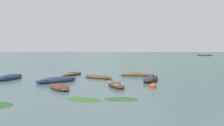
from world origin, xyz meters
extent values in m
plane|color=#476066|center=(0.00, 1500.00, 0.00)|extent=(6000.00, 6000.00, 0.00)
cone|color=slate|center=(-490.80, 1814.57, 194.28)|extent=(1447.10, 1447.10, 388.56)
cone|color=slate|center=(287.60, 1899.93, 156.78)|extent=(1106.37, 1106.37, 313.57)
cone|color=#56665B|center=(764.74, 1770.31, 307.91)|extent=(1531.82, 1531.82, 615.81)
ellipsoid|color=navy|center=(-8.73, 20.70, 0.20)|extent=(2.37, 4.05, 0.66)
cube|color=#28519E|center=(-8.73, 20.70, 0.39)|extent=(1.70, 2.92, 0.05)
cube|color=navy|center=(-8.73, 20.70, 0.44)|extent=(0.81, 0.34, 0.04)
ellipsoid|color=#4C3323|center=(1.39, 14.48, 0.15)|extent=(1.55, 3.18, 0.51)
cube|color=#B7B2A3|center=(1.39, 14.48, 0.31)|extent=(1.12, 2.29, 0.05)
cube|color=#4C3323|center=(1.39, 14.48, 0.36)|extent=(0.65, 0.21, 0.04)
ellipsoid|color=brown|center=(0.20, 20.82, 0.15)|extent=(3.33, 3.11, 0.50)
cube|color=#197A56|center=(0.20, 20.82, 0.30)|extent=(2.40, 2.24, 0.05)
cube|color=brown|center=(0.20, 20.82, 0.35)|extent=(0.49, 0.53, 0.04)
ellipsoid|color=#4C3323|center=(-2.72, 24.27, 0.15)|extent=(2.79, 4.31, 0.50)
cube|color=#B7B2A3|center=(-2.72, 24.27, 0.30)|extent=(2.01, 3.10, 0.05)
cube|color=#4C3323|center=(-2.72, 24.27, 0.35)|extent=(0.71, 0.39, 0.04)
ellipsoid|color=brown|center=(4.60, 22.48, 0.16)|extent=(3.59, 1.69, 0.53)
cube|color=#B7B2A3|center=(4.60, 22.48, 0.32)|extent=(2.58, 1.22, 0.05)
cube|color=brown|center=(4.60, 22.48, 0.37)|extent=(0.22, 0.66, 0.04)
ellipsoid|color=#4C3323|center=(-3.00, 13.71, 0.14)|extent=(2.30, 3.23, 0.47)
cube|color=#B22D28|center=(-3.00, 13.71, 0.28)|extent=(1.66, 2.33, 0.05)
cube|color=#4C3323|center=(-3.00, 13.71, 0.33)|extent=(0.66, 0.38, 0.04)
ellipsoid|color=navy|center=(-3.70, 17.92, 0.19)|extent=(4.00, 3.50, 0.65)
cube|color=olive|center=(-3.70, 17.92, 0.39)|extent=(2.88, 2.52, 0.05)
cube|color=navy|center=(-3.70, 17.92, 0.44)|extent=(0.55, 0.67, 0.04)
ellipsoid|color=#2D2826|center=(5.15, 18.06, 0.20)|extent=(2.81, 4.26, 0.66)
cube|color=#28519E|center=(5.15, 18.06, 0.40)|extent=(2.03, 3.07, 0.05)
cube|color=#2D2826|center=(5.15, 18.06, 0.45)|extent=(0.80, 0.42, 0.04)
cube|color=#4C3323|center=(72.07, 143.77, 0.27)|extent=(8.73, 3.15, 0.90)
cylinder|color=#4C4742|center=(68.86, 142.57, 1.40)|extent=(0.10, 0.10, 1.80)
cylinder|color=#4C4742|center=(68.75, 144.64, 1.40)|extent=(0.10, 0.10, 1.80)
cylinder|color=#4C4742|center=(75.39, 142.89, 1.40)|extent=(0.10, 0.10, 1.80)
cylinder|color=#4C4742|center=(75.29, 144.96, 1.40)|extent=(0.10, 0.10, 1.80)
cube|color=beige|center=(72.07, 143.77, 2.29)|extent=(7.34, 2.64, 0.12)
sphere|color=#DB4C1E|center=(4.27, 13.87, 0.10)|extent=(0.52, 0.52, 0.52)
cylinder|color=black|center=(4.27, 13.87, 0.59)|extent=(0.06, 0.06, 0.97)
ellipsoid|color=#38662D|center=(-1.14, 9.54, 0.00)|extent=(2.74, 2.38, 0.14)
ellipsoid|color=#2D5628|center=(1.13, 9.41, 0.00)|extent=(2.22, 1.56, 0.14)
ellipsoid|color=#2D5628|center=(4.10, 22.70, 0.00)|extent=(3.87, 2.66, 0.14)
camera|label=1|loc=(-0.79, -4.92, 2.86)|focal=39.39mm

